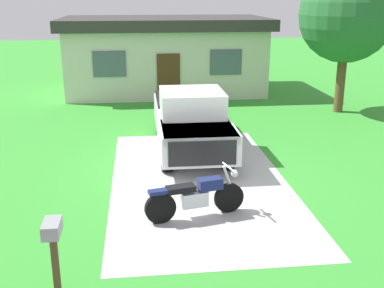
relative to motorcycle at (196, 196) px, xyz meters
name	(u,v)px	position (x,y,z in m)	size (l,w,h in m)	color
ground_plane	(199,181)	(0.32, 2.02, -0.47)	(80.00, 80.00, 0.00)	green
driveway_pad	(199,181)	(0.32, 2.02, -0.47)	(4.41, 8.32, 0.01)	#B2B2B2
motorcycle	(196,196)	(0.00, 0.00, 0.00)	(2.18, 0.86, 1.09)	black
pickup_truck	(190,119)	(0.39, 4.70, 0.48)	(2.02, 5.64, 1.90)	black
mailbox	(53,238)	(-2.52, -2.45, 0.51)	(0.26, 0.48, 1.26)	#4C3823
shade_tree	(347,15)	(6.87, 8.81, 3.31)	(3.64, 3.64, 5.62)	brown
neighbor_house	(165,54)	(0.19, 13.96, 1.32)	(9.60, 5.60, 3.50)	beige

